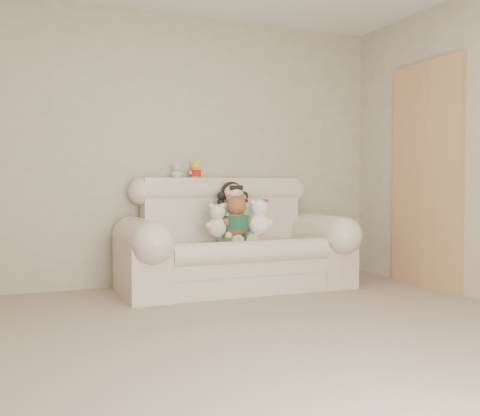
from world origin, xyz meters
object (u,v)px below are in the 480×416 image
(white_cat, at_px, (259,213))
(sofa, at_px, (236,233))
(cream_teddy, at_px, (217,217))
(brown_teddy, at_px, (236,212))
(seated_child, at_px, (233,212))

(white_cat, bearing_deg, sofa, 153.02)
(sofa, bearing_deg, cream_teddy, -152.02)
(sofa, relative_size, cream_teddy, 5.99)
(sofa, relative_size, brown_teddy, 4.76)
(brown_teddy, relative_size, cream_teddy, 1.26)
(seated_child, relative_size, white_cat, 1.46)
(brown_teddy, xyz_separation_m, cream_teddy, (-0.18, 0.01, -0.05))
(cream_teddy, bearing_deg, white_cat, 3.40)
(sofa, relative_size, seated_child, 3.61)
(seated_child, height_order, cream_teddy, seated_child)
(brown_teddy, bearing_deg, white_cat, -14.78)
(seated_child, height_order, brown_teddy, seated_child)
(brown_teddy, bearing_deg, sofa, 54.95)
(seated_child, distance_m, brown_teddy, 0.22)
(white_cat, distance_m, cream_teddy, 0.40)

